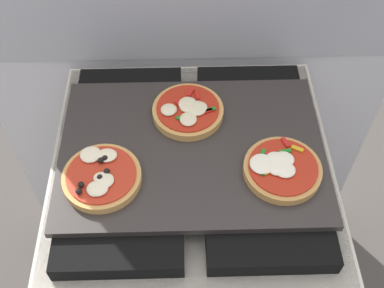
# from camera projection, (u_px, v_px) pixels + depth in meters

# --- Properties ---
(kitchen_backsplash) EXTENTS (1.10, 0.09, 1.55)m
(kitchen_backsplash) POSITION_uv_depth(u_px,v_px,m) (189.00, 78.00, 1.28)
(kitchen_backsplash) COLOR silver
(kitchen_backsplash) RESTS_ON ground_plane
(stove) EXTENTS (0.60, 0.64, 0.90)m
(stove) POSITION_uv_depth(u_px,v_px,m) (192.00, 249.00, 1.34)
(stove) COLOR beige
(stove) RESTS_ON ground_plane
(baking_tray) EXTENTS (0.54, 0.38, 0.02)m
(baking_tray) POSITION_uv_depth(u_px,v_px,m) (192.00, 149.00, 0.98)
(baking_tray) COLOR #2D2826
(baking_tray) RESTS_ON stove
(pizza_left) EXTENTS (0.15, 0.15, 0.03)m
(pizza_left) POSITION_uv_depth(u_px,v_px,m) (101.00, 176.00, 0.91)
(pizza_left) COLOR tan
(pizza_left) RESTS_ON baking_tray
(pizza_right) EXTENTS (0.15, 0.15, 0.03)m
(pizza_right) POSITION_uv_depth(u_px,v_px,m) (281.00, 168.00, 0.92)
(pizza_right) COLOR #C18947
(pizza_right) RESTS_ON baking_tray
(pizza_center) EXTENTS (0.15, 0.15, 0.03)m
(pizza_center) POSITION_uv_depth(u_px,v_px,m) (188.00, 111.00, 1.01)
(pizza_center) COLOR tan
(pizza_center) RESTS_ON baking_tray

